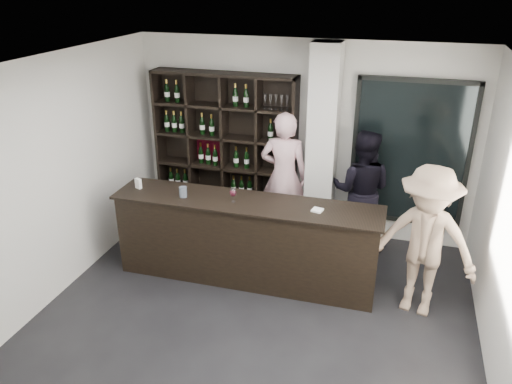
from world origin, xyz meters
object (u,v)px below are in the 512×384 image
(wine_shelf, at_px, (225,152))
(tasting_counter, at_px, (246,241))
(taster_pink, at_px, (284,176))
(customer, at_px, (425,242))
(taster_black, at_px, (361,190))

(wine_shelf, relative_size, tasting_counter, 0.71)
(taster_pink, relative_size, customer, 1.06)
(tasting_counter, distance_m, taster_pink, 1.37)
(tasting_counter, bearing_deg, customer, -2.22)
(taster_pink, height_order, taster_black, taster_pink)
(customer, bearing_deg, taster_pink, 158.60)
(taster_black, xyz_separation_m, customer, (0.85, -1.35, 0.03))
(wine_shelf, distance_m, taster_pink, 1.01)
(tasting_counter, bearing_deg, taster_pink, 81.60)
(taster_black, bearing_deg, tasting_counter, 48.21)
(wine_shelf, relative_size, taster_black, 1.36)
(taster_pink, distance_m, customer, 2.40)
(wine_shelf, relative_size, taster_pink, 1.24)
(wine_shelf, bearing_deg, customer, -27.18)
(taster_pink, xyz_separation_m, customer, (1.98, -1.35, -0.05))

